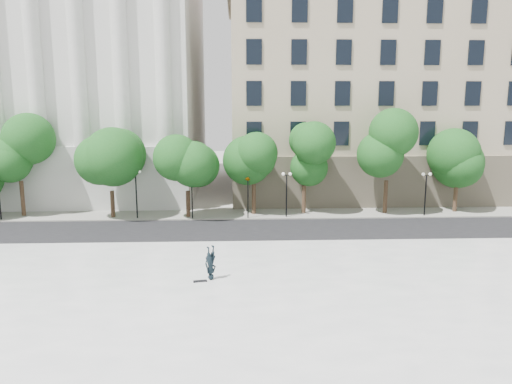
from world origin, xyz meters
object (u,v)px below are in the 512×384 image
traffic_light_west (192,177)px  traffic_light_east (248,177)px  person_lying (211,275)px  skateboard (200,281)px

traffic_light_west → traffic_light_east: size_ratio=1.02×
traffic_light_east → person_lying: bearing=-98.8°
traffic_light_east → person_lying: traffic_light_east is taller
traffic_light_east → person_lying: size_ratio=2.21×
person_lying → traffic_light_west: bearing=59.4°
traffic_light_west → person_lying: traffic_light_west is taller
person_lying → skateboard: size_ratio=2.53×
person_lying → skateboard: bearing=172.1°
traffic_light_west → skateboard: size_ratio=5.69×
person_lying → skateboard: person_lying is taller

